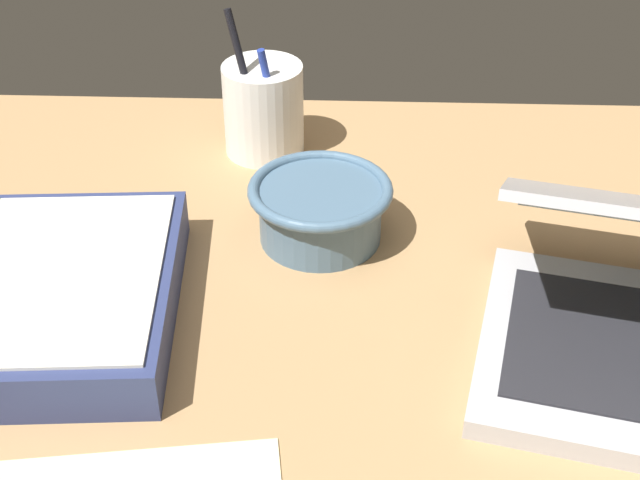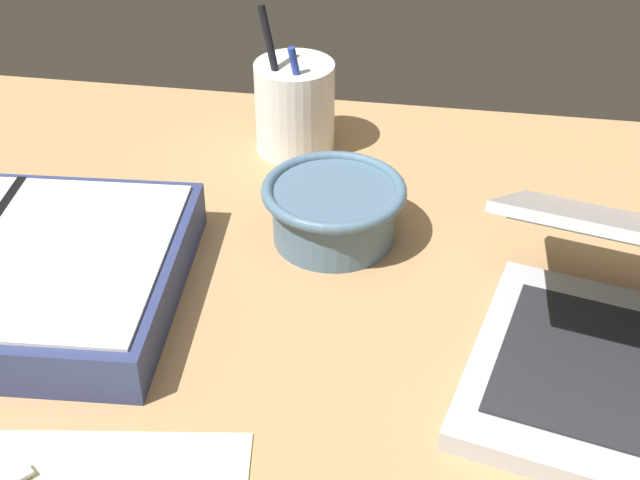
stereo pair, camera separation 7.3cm
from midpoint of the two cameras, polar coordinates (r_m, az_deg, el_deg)
name	(u,v)px [view 1 (the left image)]	position (r cm, az deg, el deg)	size (l,w,h in cm)	color
desk_top	(274,405)	(69.94, -5.97, -10.56)	(140.00, 100.00, 2.00)	tan
bowl	(320,208)	(83.16, -2.48, 1.94)	(13.52, 13.52, 5.87)	slate
pen_cup	(263,109)	(97.08, -5.80, 8.28)	(8.61, 8.61, 16.56)	white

